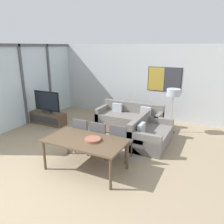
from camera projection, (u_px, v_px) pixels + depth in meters
name	position (u px, v px, depth m)	size (l,w,h in m)	color
ground_plane	(37.00, 187.00, 4.39)	(24.00, 24.00, 0.00)	#9E896B
wall_back	(135.00, 81.00, 8.54)	(7.23, 0.09, 2.80)	silver
window_wall_left	(22.00, 82.00, 7.55)	(0.07, 5.33, 2.80)	silver
area_rug	(113.00, 139.00, 6.63)	(2.47, 1.92, 0.01)	gray
tv_console	(48.00, 118.00, 7.91)	(1.35, 0.44, 0.44)	brown
television	(47.00, 102.00, 7.73)	(1.07, 0.20, 0.77)	#2D2D33
sofa_main	(130.00, 118.00, 7.73)	(2.24, 0.92, 0.79)	slate
sofa_side	(149.00, 135.00, 6.26)	(0.92, 1.57, 0.79)	slate
coffee_table	(113.00, 130.00, 6.54)	(0.82, 0.82, 0.40)	brown
dining_table	(85.00, 142.00, 4.85)	(1.80, 0.97, 0.73)	brown
dining_chair_left	(83.00, 134.00, 5.70)	(0.46, 0.46, 0.95)	#4C4C51
dining_chair_centre	(100.00, 137.00, 5.47)	(0.46, 0.46, 0.95)	#4C4C51
dining_chair_right	(120.00, 140.00, 5.29)	(0.46, 0.46, 0.95)	#4C4C51
fruit_bowl	(93.00, 139.00, 4.77)	(0.36, 0.36, 0.06)	#995642
floor_lamp	(173.00, 95.00, 6.82)	(0.43, 0.43, 1.45)	#2D2D33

